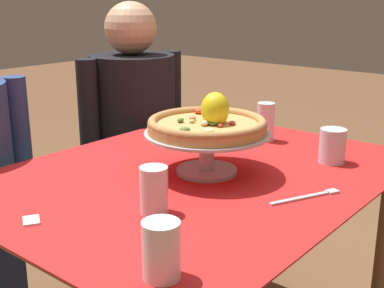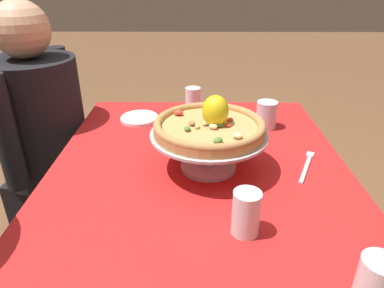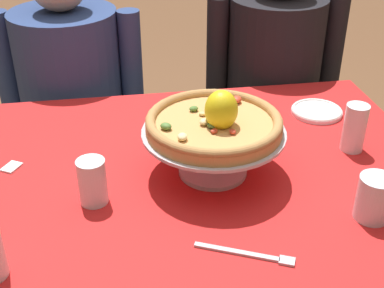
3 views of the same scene
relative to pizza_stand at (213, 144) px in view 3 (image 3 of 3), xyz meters
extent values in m
cylinder|color=olive|center=(-0.54, 0.42, -0.45)|extent=(0.06, 0.06, 0.68)
cylinder|color=olive|center=(0.52, 0.42, -0.45)|extent=(0.06, 0.06, 0.68)
cube|color=olive|center=(-0.01, 0.03, -0.10)|extent=(1.17, 0.90, 0.02)
cube|color=red|center=(-0.01, 0.03, -0.09)|extent=(1.21, 0.94, 0.00)
cylinder|color=#B7B7C1|center=(0.00, 0.00, -0.08)|extent=(0.17, 0.17, 0.01)
cylinder|color=#B7B7C1|center=(0.00, 0.00, -0.02)|extent=(0.04, 0.04, 0.10)
cylinder|color=#B7B7C1|center=(0.00, 0.00, 0.03)|extent=(0.35, 0.35, 0.01)
cylinder|color=tan|center=(0.00, 0.00, 0.05)|extent=(0.33, 0.33, 0.02)
torus|color=#AF7D47|center=(0.00, 0.00, 0.07)|extent=(0.33, 0.33, 0.02)
ellipsoid|color=#C63D28|center=(0.03, -0.06, 0.07)|extent=(0.02, 0.02, 0.01)
ellipsoid|color=#4C7533|center=(-0.04, 0.06, 0.07)|extent=(0.03, 0.02, 0.01)
ellipsoid|color=beige|center=(-0.03, -0.01, 0.07)|extent=(0.03, 0.03, 0.01)
ellipsoid|color=tan|center=(0.00, 0.01, 0.07)|extent=(0.03, 0.03, 0.01)
ellipsoid|color=tan|center=(0.00, 0.00, 0.07)|extent=(0.03, 0.03, 0.02)
ellipsoid|color=#C63D28|center=(0.08, 0.09, 0.07)|extent=(0.03, 0.04, 0.02)
ellipsoid|color=tan|center=(-0.02, 0.04, 0.07)|extent=(0.02, 0.02, 0.01)
ellipsoid|color=#996B42|center=(0.00, 0.05, 0.07)|extent=(0.03, 0.03, 0.01)
ellipsoid|color=#4C7533|center=(-0.12, -0.02, 0.07)|extent=(0.04, 0.04, 0.02)
ellipsoid|color=#C63D28|center=(-0.01, -0.05, 0.07)|extent=(0.02, 0.02, 0.01)
ellipsoid|color=beige|center=(-0.09, -0.07, 0.07)|extent=(0.03, 0.03, 0.02)
ellipsoid|color=#4C7533|center=(-0.01, -0.03, 0.07)|extent=(0.03, 0.03, 0.01)
ellipsoid|color=yellow|center=(0.01, -0.02, 0.10)|extent=(0.11, 0.11, 0.10)
cylinder|color=silver|center=(-0.30, -0.08, -0.03)|extent=(0.07, 0.07, 0.11)
cylinder|color=silver|center=(-0.30, -0.08, -0.05)|extent=(0.06, 0.06, 0.07)
cylinder|color=white|center=(0.40, 0.05, -0.02)|extent=(0.06, 0.06, 0.13)
cylinder|color=silver|center=(0.40, 0.05, -0.05)|extent=(0.05, 0.05, 0.07)
cylinder|color=silver|center=(0.32, -0.24, -0.03)|extent=(0.08, 0.08, 0.10)
cylinder|color=silver|center=(0.32, -0.24, -0.05)|extent=(0.07, 0.07, 0.07)
cylinder|color=white|center=(0.38, 0.27, -0.08)|extent=(0.16, 0.16, 0.01)
torus|color=white|center=(0.38, 0.27, -0.07)|extent=(0.15, 0.15, 0.01)
cube|color=#B7B7C1|center=(-0.01, -0.30, -0.08)|extent=(0.17, 0.08, 0.01)
cube|color=#B7B7C1|center=(0.08, -0.35, -0.08)|extent=(0.04, 0.04, 0.01)
cube|color=white|center=(-0.51, 0.10, -0.08)|extent=(0.06, 0.06, 0.00)
cube|color=navy|center=(-0.39, 0.72, -0.58)|extent=(0.32, 0.36, 0.42)
cylinder|color=navy|center=(-0.39, 0.72, -0.11)|extent=(0.42, 0.42, 0.52)
cylinder|color=navy|center=(-0.62, 0.76, -0.08)|extent=(0.08, 0.08, 0.44)
cylinder|color=navy|center=(-0.17, 0.69, -0.08)|extent=(0.08, 0.08, 0.44)
cube|color=black|center=(0.37, 0.68, -0.57)|extent=(0.32, 0.36, 0.46)
cylinder|color=black|center=(0.37, 0.68, -0.08)|extent=(0.40, 0.40, 0.51)
cylinder|color=black|center=(0.16, 0.71, -0.05)|extent=(0.08, 0.08, 0.43)
cylinder|color=black|center=(0.58, 0.65, -0.05)|extent=(0.08, 0.08, 0.43)
camera|label=1|loc=(-1.10, -0.85, 0.41)|focal=47.93mm
camera|label=2|loc=(-0.95, 0.04, 0.48)|focal=32.87mm
camera|label=3|loc=(-0.23, -1.07, 0.65)|focal=48.12mm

